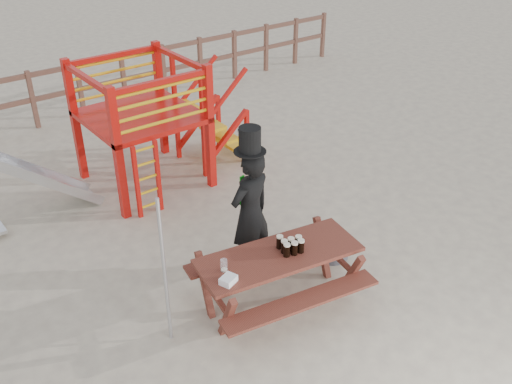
{
  "coord_description": "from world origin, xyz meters",
  "views": [
    {
      "loc": [
        -3.54,
        -4.31,
        4.78
      ],
      "look_at": [
        0.4,
        0.8,
        1.0
      ],
      "focal_mm": 40.0,
      "sensor_mm": 36.0,
      "label": 1
    }
  ],
  "objects": [
    {
      "name": "ground",
      "position": [
        0.0,
        0.0,
        0.0
      ],
      "size": [
        60.0,
        60.0,
        0.0
      ],
      "primitive_type": "plane",
      "color": "#C4B798",
      "rests_on": "ground"
    },
    {
      "name": "back_fence",
      "position": [
        0.0,
        7.0,
        0.74
      ],
      "size": [
        15.09,
        0.09,
        1.2
      ],
      "color": "brown",
      "rests_on": "ground"
    },
    {
      "name": "playground_fort",
      "position": [
        0.12,
        3.58,
        1.07
      ],
      "size": [
        4.71,
        1.84,
        2.1
      ],
      "color": "#BB120C",
      "rests_on": "ground"
    },
    {
      "name": "picnic_table",
      "position": [
        -0.01,
        -0.18,
        0.48
      ],
      "size": [
        2.17,
        1.69,
        0.76
      ],
      "rotation": [
        0.0,
        0.0,
        -0.18
      ],
      "color": "brown",
      "rests_on": "ground"
    },
    {
      "name": "man_with_hat",
      "position": [
        0.13,
        0.58,
        0.93
      ],
      "size": [
        0.7,
        0.51,
        2.08
      ],
      "rotation": [
        0.0,
        0.0,
        3.29
      ],
      "color": "black",
      "rests_on": "ground"
    },
    {
      "name": "metal_pole",
      "position": [
        -1.37,
        0.12,
        0.94
      ],
      "size": [
        0.04,
        0.04,
        1.88
      ],
      "primitive_type": "cylinder",
      "color": "#B2B2B7",
      "rests_on": "ground"
    },
    {
      "name": "parasol_base",
      "position": [
        1.2,
        0.13,
        0.06
      ],
      "size": [
        0.48,
        0.48,
        0.2
      ],
      "color": "#3C3C41",
      "rests_on": "ground"
    },
    {
      "name": "paper_bag",
      "position": [
        -0.8,
        -0.25,
        0.8
      ],
      "size": [
        0.22,
        0.19,
        0.08
      ],
      "primitive_type": "cube",
      "rotation": [
        0.0,
        0.0,
        0.34
      ],
      "color": "white",
      "rests_on": "picnic_table"
    },
    {
      "name": "stout_pints",
      "position": [
        0.12,
        -0.23,
        0.85
      ],
      "size": [
        0.29,
        0.3,
        0.17
      ],
      "color": "black",
      "rests_on": "picnic_table"
    },
    {
      "name": "empty_glasses",
      "position": [
        -0.71,
        -0.04,
        0.83
      ],
      "size": [
        0.08,
        0.08,
        0.15
      ],
      "color": "silver",
      "rests_on": "picnic_table"
    }
  ]
}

